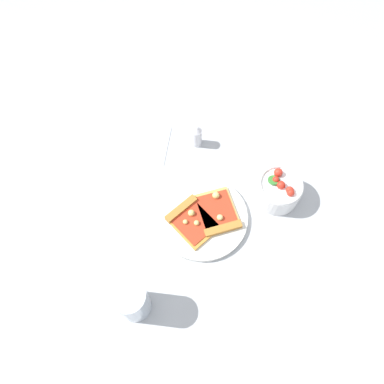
# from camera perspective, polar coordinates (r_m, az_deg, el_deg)

# --- Properties ---
(ground_plane) EXTENTS (2.40, 2.40, 0.00)m
(ground_plane) POSITION_cam_1_polar(r_m,az_deg,el_deg) (0.99, 0.71, -4.64)
(ground_plane) COLOR #B2B7BC
(ground_plane) RESTS_ON ground
(plate) EXTENTS (0.25, 0.25, 0.01)m
(plate) POSITION_cam_1_polar(r_m,az_deg,el_deg) (0.99, 1.56, -3.94)
(plate) COLOR silver
(plate) RESTS_ON ground_plane
(pizza_slice_near) EXTENTS (0.13, 0.15, 0.03)m
(pizza_slice_near) POSITION_cam_1_polar(r_m,az_deg,el_deg) (0.98, 4.05, -3.40)
(pizza_slice_near) COLOR #E5B256
(pizza_slice_near) RESTS_ON plate
(pizza_slice_far) EXTENTS (0.15, 0.16, 0.02)m
(pizza_slice_far) POSITION_cam_1_polar(r_m,az_deg,el_deg) (0.97, -0.20, -4.26)
(pizza_slice_far) COLOR gold
(pizza_slice_far) RESTS_ON plate
(salad_bowl) EXTENTS (0.12, 0.12, 0.09)m
(salad_bowl) POSITION_cam_1_polar(r_m,az_deg,el_deg) (1.02, 13.40, 0.34)
(salad_bowl) COLOR white
(salad_bowl) RESTS_ON ground_plane
(soda_glass) EXTENTS (0.08, 0.08, 0.13)m
(soda_glass) POSITION_cam_1_polar(r_m,az_deg,el_deg) (0.88, -9.27, -16.60)
(soda_glass) COLOR silver
(soda_glass) RESTS_ON ground_plane
(paper_napkin) EXTENTS (0.16, 0.16, 0.00)m
(paper_napkin) POSITION_cam_1_polar(r_m,az_deg,el_deg) (1.12, -7.42, 7.59)
(paper_napkin) COLOR white
(paper_napkin) RESTS_ON ground_plane
(pepper_shaker) EXTENTS (0.03, 0.03, 0.08)m
(pepper_shaker) POSITION_cam_1_polar(r_m,az_deg,el_deg) (1.09, 0.94, 8.74)
(pepper_shaker) COLOR silver
(pepper_shaker) RESTS_ON ground_plane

